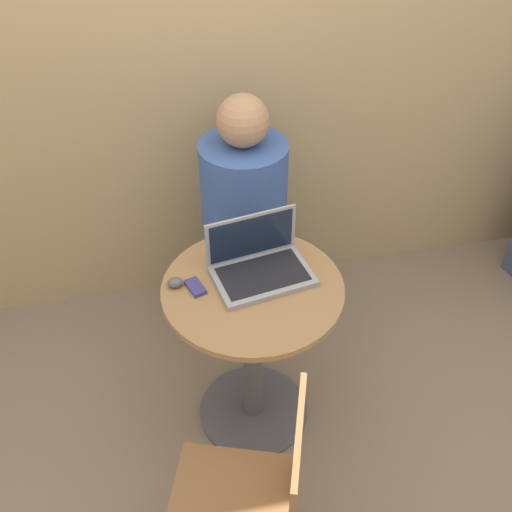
{
  "coord_description": "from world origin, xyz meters",
  "views": [
    {
      "loc": [
        -0.31,
        -1.55,
        2.28
      ],
      "look_at": [
        0.02,
        0.05,
        0.87
      ],
      "focal_mm": 42.0,
      "sensor_mm": 36.0,
      "label": 1
    }
  ],
  "objects_px": {
    "laptop": "(259,264)",
    "chair_empty": "(254,505)",
    "cell_phone": "(195,287)",
    "person_seated": "(244,232)"
  },
  "relations": [
    {
      "from": "laptop",
      "to": "cell_phone",
      "type": "relative_size",
      "value": 3.8
    },
    {
      "from": "laptop",
      "to": "person_seated",
      "type": "bearing_deg",
      "value": 85.02
    },
    {
      "from": "laptop",
      "to": "cell_phone",
      "type": "distance_m",
      "value": 0.25
    },
    {
      "from": "cell_phone",
      "to": "chair_empty",
      "type": "height_order",
      "value": "chair_empty"
    },
    {
      "from": "person_seated",
      "to": "laptop",
      "type": "bearing_deg",
      "value": -94.98
    },
    {
      "from": "laptop",
      "to": "chair_empty",
      "type": "height_order",
      "value": "laptop"
    },
    {
      "from": "chair_empty",
      "to": "person_seated",
      "type": "xyz_separation_m",
      "value": [
        0.22,
        1.3,
        0.04
      ]
    },
    {
      "from": "cell_phone",
      "to": "chair_empty",
      "type": "bearing_deg",
      "value": -83.72
    },
    {
      "from": "laptop",
      "to": "person_seated",
      "type": "relative_size",
      "value": 0.32
    },
    {
      "from": "laptop",
      "to": "cell_phone",
      "type": "height_order",
      "value": "laptop"
    }
  ]
}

